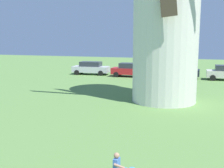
{
  "coord_description": "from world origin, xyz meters",
  "views": [
    {
      "loc": [
        2.76,
        -2.6,
        4.14
      ],
      "look_at": [
        0.32,
        4.17,
        2.97
      ],
      "focal_mm": 43.5,
      "sensor_mm": 36.0,
      "label": 1
    }
  ],
  "objects": [
    {
      "name": "parked_car_black",
      "position": [
        -0.27,
        27.76,
        0.81
      ],
      "size": [
        4.18,
        1.93,
        1.56
      ],
      "color": "#1E232D",
      "rests_on": "ground_plane"
    },
    {
      "name": "parked_car_red",
      "position": [
        -5.71,
        27.0,
        0.81
      ],
      "size": [
        4.23,
        2.06,
        1.56
      ],
      "color": "red",
      "rests_on": "ground_plane"
    },
    {
      "name": "parked_car_silver",
      "position": [
        -10.76,
        27.35,
        0.81
      ],
      "size": [
        4.54,
        2.2,
        1.56
      ],
      "color": "silver",
      "rests_on": "ground_plane"
    }
  ]
}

